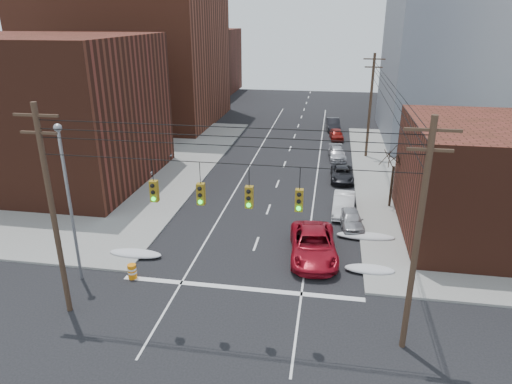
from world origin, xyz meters
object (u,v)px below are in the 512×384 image
(parked_car_b, at_px, (344,204))
(construction_barrel, at_px, (132,271))
(lot_car_c, at_px, (94,164))
(lot_car_d, at_px, (105,151))
(red_pickup, at_px, (313,245))
(parked_car_a, at_px, (351,219))
(parked_car_e, at_px, (337,134))
(parked_car_c, at_px, (342,174))
(lot_car_a, at_px, (127,170))
(lot_car_b, at_px, (151,152))
(parked_car_f, at_px, (333,124))
(parked_car_d, at_px, (337,153))

(parked_car_b, bearing_deg, construction_barrel, -133.84)
(lot_car_c, relative_size, lot_car_d, 1.01)
(red_pickup, xyz_separation_m, lot_car_d, (-23.37, 18.08, 0.01))
(parked_car_a, xyz_separation_m, parked_car_e, (-1.10, 25.50, -0.02))
(lot_car_d, bearing_deg, parked_car_a, -133.62)
(parked_car_c, xyz_separation_m, lot_car_d, (-25.32, 2.94, 0.25))
(lot_car_a, distance_m, lot_car_b, 6.14)
(parked_car_e, relative_size, lot_car_a, 0.85)
(parked_car_c, height_order, lot_car_b, lot_car_b)
(parked_car_b, xyz_separation_m, lot_car_b, (-20.28, 10.96, 0.09))
(parked_car_a, xyz_separation_m, parked_car_f, (-1.60, 30.67, 0.10))
(parked_car_b, bearing_deg, parked_car_a, -76.46)
(parked_car_d, distance_m, parked_car_e, 8.33)
(parked_car_a, bearing_deg, parked_car_e, 84.75)
(lot_car_a, bearing_deg, parked_car_b, -97.52)
(parked_car_a, height_order, parked_car_c, parked_car_a)
(parked_car_d, height_order, parked_car_e, parked_car_e)
(lot_car_b, bearing_deg, lot_car_d, 118.04)
(lot_car_d, bearing_deg, parked_car_c, -113.17)
(parked_car_f, xyz_separation_m, construction_barrel, (-11.30, -39.85, -0.31))
(red_pickup, bearing_deg, lot_car_d, 136.64)
(parked_car_b, relative_size, parked_car_e, 1.20)
(parked_car_e, xyz_separation_m, lot_car_c, (-23.76, -16.58, 0.12))
(lot_car_b, bearing_deg, red_pickup, -110.58)
(lot_car_c, distance_m, construction_barrel, 21.70)
(parked_car_a, distance_m, parked_car_d, 17.20)
(lot_car_c, bearing_deg, parked_car_b, -91.10)
(lot_car_c, height_order, construction_barrel, lot_car_c)
(red_pickup, distance_m, parked_car_f, 35.54)
(parked_car_a, height_order, parked_car_e, parked_car_a)
(parked_car_b, bearing_deg, parked_car_d, 94.81)
(red_pickup, distance_m, lot_car_d, 29.54)
(lot_car_b, bearing_deg, parked_car_d, -54.94)
(lot_car_a, height_order, lot_car_c, lot_car_a)
(parked_car_a, height_order, construction_barrel, parked_car_a)
(parked_car_d, bearing_deg, parked_car_a, -91.95)
(parked_car_f, bearing_deg, construction_barrel, -111.22)
(lot_car_b, relative_size, construction_barrel, 5.57)
(parked_car_f, height_order, construction_barrel, parked_car_f)
(lot_car_c, bearing_deg, parked_car_f, -33.41)
(lot_car_a, distance_m, construction_barrel, 18.32)
(parked_car_e, distance_m, lot_car_b, 23.03)
(parked_car_b, relative_size, lot_car_d, 1.08)
(parked_car_b, xyz_separation_m, parked_car_e, (-0.61, 22.93, -0.10))
(construction_barrel, bearing_deg, lot_car_a, 115.22)
(red_pickup, height_order, parked_car_b, red_pickup)
(parked_car_b, bearing_deg, parked_car_c, 93.12)
(red_pickup, relative_size, construction_barrel, 6.88)
(parked_car_d, distance_m, parked_car_f, 13.51)
(red_pickup, xyz_separation_m, parked_car_b, (2.00, 7.43, -0.11))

